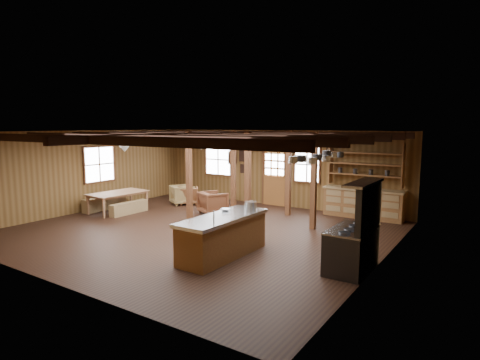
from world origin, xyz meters
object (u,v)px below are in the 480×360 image
Objects in this scene: armchair_a at (188,195)px; armchair_b at (213,203)px; commercial_range at (354,242)px; dining_table at (119,202)px; kitchen_island at (223,236)px; armchair_c at (182,195)px.

armchair_b is (1.80, -0.83, 0.05)m from armchair_a.
commercial_range is 2.57× the size of armchair_a.
kitchen_island is at bearing -103.98° from dining_table.
dining_table is (-8.55, 1.14, -0.27)m from commercial_range.
commercial_range is at bearing 112.57° from armchair_a.
armchair_b reaches higher than armchair_c.
armchair_c is at bearing 140.68° from kitchen_island.
kitchen_island is at bearing 155.38° from armchair_b.
kitchen_island reaches higher than armchair_c.
armchair_c is at bearing -8.40° from armchair_a.
armchair_c is at bearing -16.92° from dining_table.
armchair_a is at bearing -116.16° from armchair_c.
dining_table is at bearing 172.43° from commercial_range.
armchair_c is (-4.90, 4.15, -0.11)m from kitchen_island.
armchair_c is (0.87, 2.28, 0.02)m from dining_table.
kitchen_island is at bearing 169.88° from armchair_c.
armchair_a is 0.87× the size of armchair_b.
kitchen_island reaches higher than armchair_a.
armchair_c is at bearing 6.04° from armchair_b.
commercial_range reaches higher than dining_table.
armchair_a is (-7.48, 3.54, -0.28)m from commercial_range.
dining_table is at bearing 99.21° from armchair_c.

